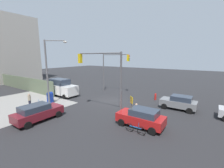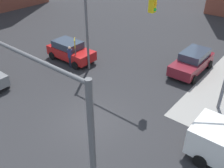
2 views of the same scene
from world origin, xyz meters
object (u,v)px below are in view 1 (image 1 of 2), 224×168
object	(u,v)px
coupe_gray	(179,102)
mailbox_blue	(50,97)
street_lamp_corner	(50,68)
bicycle_at_crosswalk	(135,129)
pedestrian_waiting	(136,112)
coupe_maroon	(38,112)
van_white_delivery	(61,87)
pedestrian_crossing	(30,100)
traffic_signal_se_corner	(113,65)
traffic_signal_nw_corner	(103,71)
fire_hydrant	(155,96)
coupe_red	(141,117)
bicycle_leaning_on_fence	(37,105)

from	to	relation	value
coupe_gray	mailbox_blue	bearing A→B (deg)	25.31
street_lamp_corner	bicycle_at_crosswalk	world-z (taller)	street_lamp_corner
pedestrian_waiting	coupe_maroon	bearing A→B (deg)	-36.22
van_white_delivery	pedestrian_crossing	distance (m)	5.75
traffic_signal_se_corner	bicycle_at_crosswalk	bearing A→B (deg)	131.64
traffic_signal_se_corner	pedestrian_waiting	bearing A→B (deg)	135.11
traffic_signal_nw_corner	bicycle_at_crosswalk	bearing A→B (deg)	161.36
traffic_signal_se_corner	fire_hydrant	xyz separation A→B (m)	(-7.53, 0.30, -4.13)
bicycle_at_crosswalk	coupe_maroon	bearing A→B (deg)	19.57
fire_hydrant	coupe_gray	bearing A→B (deg)	147.40
mailbox_blue	coupe_red	world-z (taller)	coupe_red
pedestrian_crossing	bicycle_leaning_on_fence	distance (m)	1.31
coupe_maroon	pedestrian_crossing	size ratio (longest dim) A/B	2.77
coupe_red	bicycle_at_crosswalk	bearing A→B (deg)	94.46
coupe_red	fire_hydrant	bearing A→B (deg)	-79.12
van_white_delivery	street_lamp_corner	bearing A→B (deg)	129.40
pedestrian_crossing	pedestrian_waiting	bearing A→B (deg)	-153.48
traffic_signal_se_corner	coupe_red	world-z (taller)	traffic_signal_se_corner
coupe_red	pedestrian_crossing	bearing A→B (deg)	11.60
coupe_red	van_white_delivery	bearing A→B (deg)	-10.89
pedestrian_waiting	bicycle_leaning_on_fence	world-z (taller)	pedestrian_waiting
mailbox_blue	pedestrian_waiting	distance (m)	12.06
traffic_signal_nw_corner	street_lamp_corner	world-z (taller)	street_lamp_corner
coupe_red	traffic_signal_se_corner	bearing A→B (deg)	-44.69
coupe_red	pedestrian_crossing	size ratio (longest dim) A/B	2.56
coupe_gray	traffic_signal_nw_corner	bearing A→B (deg)	46.38
coupe_red	pedestrian_crossing	distance (m)	13.78
van_white_delivery	bicycle_leaning_on_fence	bearing A→B (deg)	114.06
fire_hydrant	pedestrian_crossing	xyz separation A→B (m)	(11.80, 11.60, 0.34)
pedestrian_crossing	bicycle_at_crosswalk	world-z (taller)	pedestrian_crossing
mailbox_blue	bicycle_leaning_on_fence	world-z (taller)	mailbox_blue
coupe_gray	coupe_red	size ratio (longest dim) A/B	0.95
mailbox_blue	pedestrian_crossing	world-z (taller)	pedestrian_crossing
coupe_red	coupe_gray	bearing A→B (deg)	-105.39
fire_hydrant	coupe_red	size ratio (longest dim) A/B	0.23
traffic_signal_se_corner	pedestrian_crossing	bearing A→B (deg)	70.26
street_lamp_corner	bicycle_leaning_on_fence	size ratio (longest dim) A/B	4.57
coupe_maroon	pedestrian_crossing	world-z (taller)	coupe_maroon
mailbox_blue	coupe_red	xyz separation A→B (m)	(-12.90, -0.37, 0.08)
mailbox_blue	traffic_signal_nw_corner	bearing A→B (deg)	-176.66
street_lamp_corner	bicycle_at_crosswalk	bearing A→B (deg)	177.99
traffic_signal_se_corner	pedestrian_waiting	xyz separation A→B (m)	(-8.33, 8.30, -3.72)
traffic_signal_se_corner	mailbox_blue	world-z (taller)	traffic_signal_se_corner
coupe_gray	pedestrian_waiting	bearing A→B (deg)	64.80
coupe_gray	bicycle_at_crosswalk	xyz separation A→B (m)	(1.71, 7.96, -0.50)
traffic_signal_nw_corner	street_lamp_corner	bearing A→B (deg)	8.54
traffic_signal_nw_corner	pedestrian_waiting	world-z (taller)	traffic_signal_nw_corner
fire_hydrant	bicycle_at_crosswalk	xyz separation A→B (m)	(-1.80, 10.20, -0.14)
mailbox_blue	pedestrian_crossing	xyz separation A→B (m)	(0.60, 2.40, 0.06)
traffic_signal_se_corner	mailbox_blue	xyz separation A→B (m)	(3.67, 9.50, -3.85)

